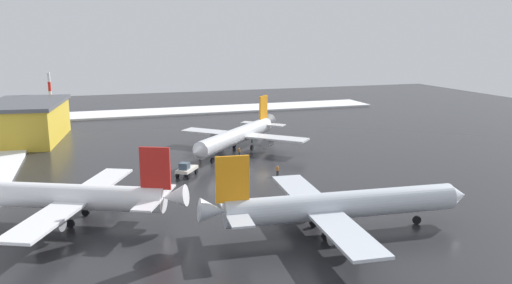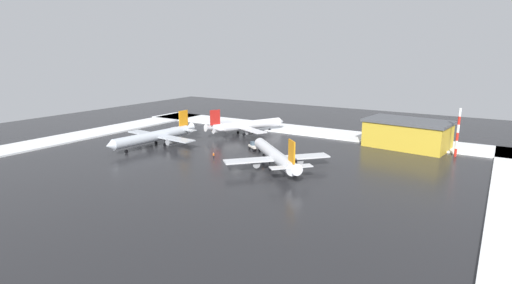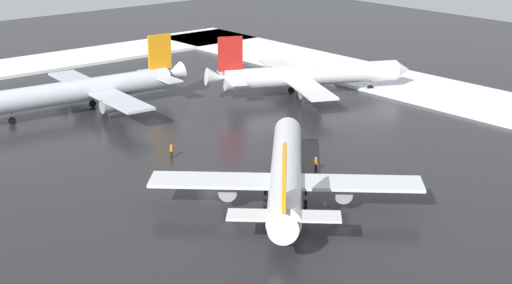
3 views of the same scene
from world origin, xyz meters
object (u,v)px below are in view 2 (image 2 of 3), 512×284
object	(u,v)px
airplane_far_rear	(155,136)
ground_crew_mid_apron	(214,155)
airplane_foreground_jet	(246,125)
cargo_hangar	(407,134)
antenna_mast	(458,133)
ground_crew_near_tug	(276,154)
pushback_tug	(254,146)
ground_crew_by_nose_gear	(263,161)
airplane_parked_portside	(275,155)

from	to	relation	value
airplane_far_rear	ground_crew_mid_apron	size ratio (longest dim) A/B	19.94
airplane_foreground_jet	cargo_hangar	xyz separation A→B (m)	(-54.45, -9.77, 1.14)
ground_crew_mid_apron	cargo_hangar	size ratio (longest dim) A/B	0.06
antenna_mast	cargo_hangar	xyz separation A→B (m)	(14.51, -4.17, -2.59)
airplane_far_rear	ground_crew_near_tug	bearing A→B (deg)	106.51
pushback_tug	ground_crew_mid_apron	distance (m)	15.27
pushback_tug	airplane_foreground_jet	bearing A→B (deg)	-15.93
airplane_foreground_jet	pushback_tug	xyz separation A→B (m)	(-15.33, 18.58, -2.02)
airplane_foreground_jet	antenna_mast	bearing A→B (deg)	-60.24
ground_crew_by_nose_gear	antenna_mast	world-z (taller)	antenna_mast
airplane_parked_portside	airplane_far_rear	size ratio (longest dim) A/B	0.78
airplane_far_rear	cargo_hangar	size ratio (longest dim) A/B	1.27
pushback_tug	cargo_hangar	size ratio (longest dim) A/B	0.19
airplane_parked_portside	ground_crew_mid_apron	size ratio (longest dim) A/B	15.63
airplane_parked_portside	airplane_foreground_jet	world-z (taller)	airplane_foreground_jet
airplane_parked_portside	ground_crew_mid_apron	world-z (taller)	airplane_parked_portside
ground_crew_mid_apron	ground_crew_near_tug	bearing A→B (deg)	-127.89
airplane_far_rear	antenna_mast	world-z (taller)	antenna_mast
airplane_foreground_jet	airplane_far_rear	distance (m)	34.30
airplane_foreground_jet	ground_crew_by_nose_gear	size ratio (longest dim) A/B	18.47
airplane_far_rear	ground_crew_by_nose_gear	xyz separation A→B (m)	(-39.92, -0.44, -2.37)
airplane_parked_portside	ground_crew_by_nose_gear	bearing A→B (deg)	28.71
airplane_far_rear	ground_crew_near_tug	xyz separation A→B (m)	(-39.62, -8.23, -2.37)
airplane_foreground_jet	ground_crew_near_tug	size ratio (longest dim) A/B	18.47
ground_crew_mid_apron	antenna_mast	distance (m)	70.04
ground_crew_near_tug	antenna_mast	bearing A→B (deg)	28.30
airplane_parked_portside	cargo_hangar	world-z (taller)	airplane_parked_portside
ground_crew_near_tug	ground_crew_mid_apron	bearing A→B (deg)	-150.51
airplane_parked_portside	ground_crew_by_nose_gear	world-z (taller)	airplane_parked_portside
airplane_far_rear	cargo_hangar	world-z (taller)	airplane_far_rear
ground_crew_by_nose_gear	ground_crew_near_tug	size ratio (longest dim) A/B	1.00
airplane_far_rear	antenna_mast	distance (m)	90.88
cargo_hangar	antenna_mast	bearing A→B (deg)	171.51
ground_crew_near_tug	cargo_hangar	xyz separation A→B (m)	(-28.83, -32.85, 3.47)
ground_crew_mid_apron	airplane_foreground_jet	bearing A→B (deg)	-54.28
airplane_parked_portside	ground_crew_mid_apron	bearing A→B (deg)	46.73
ground_crew_mid_apron	ground_crew_near_tug	size ratio (longest dim) A/B	1.00
airplane_parked_portside	antenna_mast	xyz separation A→B (m)	(-38.73, -37.58, 3.75)
pushback_tug	ground_crew_near_tug	world-z (taller)	pushback_tug
ground_crew_by_nose_gear	airplane_far_rear	bearing A→B (deg)	124.50
ground_crew_by_nose_gear	ground_crew_mid_apron	bearing A→B (deg)	132.77
antenna_mast	cargo_hangar	size ratio (longest dim) A/B	0.53
airplane_parked_portside	antenna_mast	size ratio (longest dim) A/B	1.90
airplane_foreground_jet	antenna_mast	xyz separation A→B (m)	(-68.96, -5.60, 3.73)
airplane_parked_portside	pushback_tug	world-z (taller)	airplane_parked_portside
ground_crew_near_tug	cargo_hangar	world-z (taller)	cargo_hangar
antenna_mast	cargo_hangar	bearing A→B (deg)	-16.02
airplane_parked_portside	ground_crew_mid_apron	distance (m)	19.43
airplane_foreground_jet	cargo_hangar	size ratio (longest dim) A/B	1.18
pushback_tug	ground_crew_mid_apron	bearing A→B (deg)	108.01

